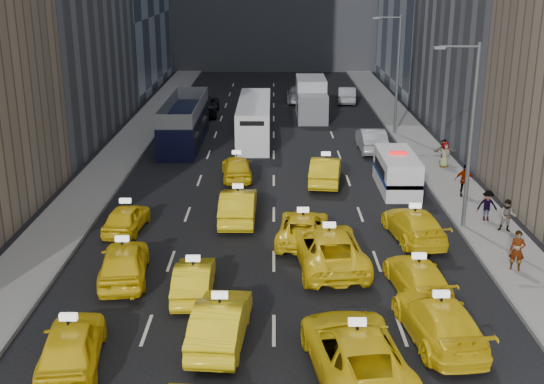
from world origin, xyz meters
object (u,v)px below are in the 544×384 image
at_px(nypd_van, 397,172).
at_px(pedestrian_0, 517,250).
at_px(city_bus, 254,120).
at_px(box_truck, 311,99).
at_px(double_decker, 184,122).

distance_m(nypd_van, pedestrian_0, 11.86).
height_order(city_bus, box_truck, box_truck).
distance_m(double_decker, box_truck, 13.43).
xyz_separation_m(city_bus, box_truck, (4.67, 7.86, 0.19)).
height_order(nypd_van, city_bus, city_bus).
distance_m(double_decker, city_bus, 5.24).
bearing_deg(pedestrian_0, box_truck, 124.54).
relative_size(nypd_van, pedestrian_0, 3.14).
distance_m(nypd_van, box_truck, 20.69).
bearing_deg(double_decker, pedestrian_0, -49.93).
relative_size(box_truck, pedestrian_0, 4.33).
height_order(double_decker, box_truck, box_truck).
distance_m(nypd_van, city_bus, 15.11).
distance_m(city_bus, box_truck, 9.15).
bearing_deg(city_bus, double_decker, -160.19).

